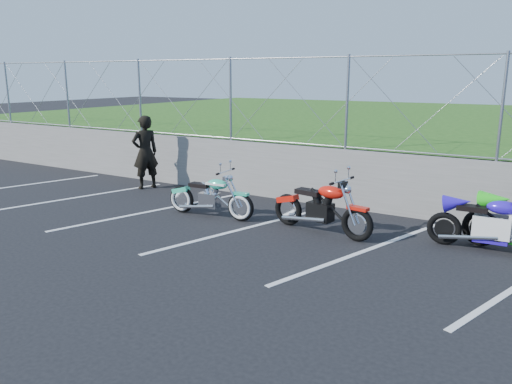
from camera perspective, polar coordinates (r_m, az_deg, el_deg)
The scene contains 9 objects.
ground at distance 8.82m, azimuth -4.70°, elevation -5.83°, with size 90.00×90.00×0.00m, color black.
retaining_wall at distance 11.57m, azimuth 5.42°, elevation 2.08°, with size 30.00×0.22×1.30m, color slate.
grass_field at distance 20.95m, azimuth 17.53°, elevation 6.52°, with size 30.00×20.00×1.30m, color #255115.
chain_link_fence at distance 11.37m, azimuth 5.60°, elevation 10.27°, with size 28.00×0.03×2.00m.
parking_lines at distance 9.05m, azimuth 5.25°, elevation -5.33°, with size 18.29×4.31×0.01m.
cruiser_turquoise at distance 10.32m, azimuth -5.13°, elevation -0.68°, with size 2.02×0.64×1.00m.
naked_orange at distance 9.29m, azimuth 7.60°, elevation -1.98°, with size 2.13×0.72×1.07m.
sportbike_blue at distance 9.14m, azimuth 25.19°, elevation -3.55°, with size 1.95×0.70×1.01m.
person_standing at distance 13.14m, azimuth -12.55°, elevation 4.45°, with size 0.69×0.45×1.88m, color black.
Camera 1 is at (4.92, -6.74, 2.87)m, focal length 35.00 mm.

